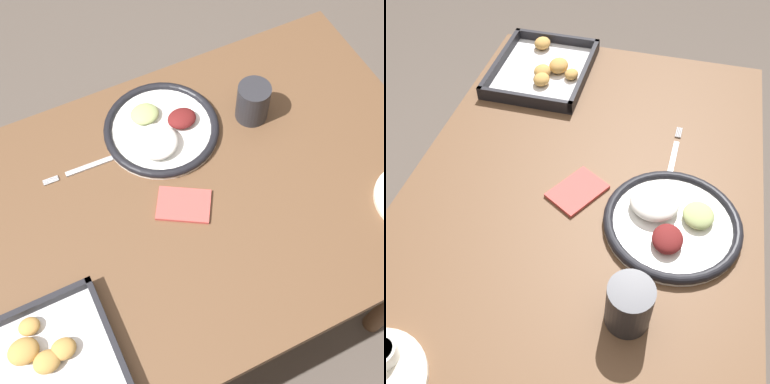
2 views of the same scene
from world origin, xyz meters
The scene contains 7 objects.
ground_plane centered at (0.00, 0.00, 0.00)m, with size 8.00×8.00×0.00m, color #564C44.
dining_table centered at (0.00, 0.00, 0.64)m, with size 1.16×0.74×0.77m.
dinner_plate centered at (-0.02, -0.19, 0.79)m, with size 0.27×0.27×0.05m.
fork centered at (0.15, -0.18, 0.78)m, with size 0.23×0.02×0.00m.
baking_tray centered at (0.41, 0.20, 0.79)m, with size 0.30×0.25×0.04m.
drinking_cup centered at (-0.23, -0.14, 0.82)m, with size 0.08×0.08×0.10m.
napkin centered at (0.02, 0.01, 0.78)m, with size 0.14×0.13×0.01m.
Camera 2 is at (-0.58, -0.15, 1.49)m, focal length 42.00 mm.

